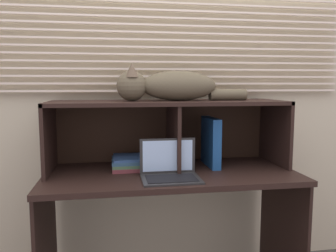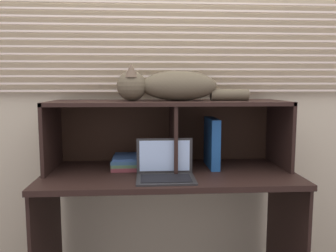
# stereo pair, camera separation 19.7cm
# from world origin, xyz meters

# --- Properties ---
(back_panel_with_blinds) EXTENTS (4.40, 0.08, 2.50)m
(back_panel_with_blinds) POSITION_xyz_m (0.00, 0.55, 1.26)
(back_panel_with_blinds) COLOR beige
(back_panel_with_blinds) RESTS_ON ground
(desk) EXTENTS (1.42, 0.65, 0.75)m
(desk) POSITION_xyz_m (0.00, 0.19, 0.60)
(desk) COLOR black
(desk) RESTS_ON ground
(hutch_shelf_unit) EXTENTS (1.38, 0.42, 0.40)m
(hutch_shelf_unit) POSITION_xyz_m (0.00, 0.32, 1.04)
(hutch_shelf_unit) COLOR black
(hutch_shelf_unit) RESTS_ON desk
(cat) EXTENTS (0.78, 0.20, 0.21)m
(cat) POSITION_xyz_m (0.00, 0.29, 1.24)
(cat) COLOR brown
(cat) RESTS_ON hutch_shelf_unit
(laptop) EXTENTS (0.31, 0.23, 0.20)m
(laptop) POSITION_xyz_m (-0.03, 0.05, 0.79)
(laptop) COLOR #272727
(laptop) RESTS_ON desk
(binder_upright) EXTENTS (0.05, 0.27, 0.30)m
(binder_upright) POSITION_xyz_m (0.26, 0.29, 0.89)
(binder_upright) COLOR #1B4C8C
(binder_upright) RESTS_ON desk
(book_stack) EXTENTS (0.19, 0.23, 0.07)m
(book_stack) POSITION_xyz_m (-0.24, 0.29, 0.78)
(book_stack) COLOR brown
(book_stack) RESTS_ON desk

